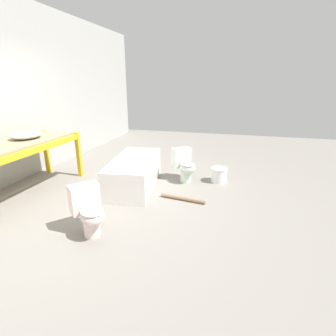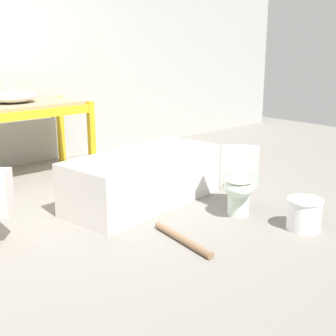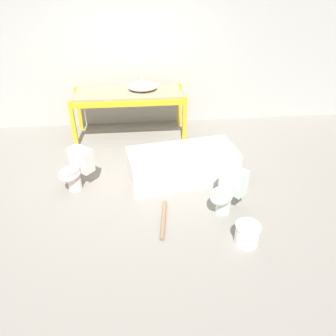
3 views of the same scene
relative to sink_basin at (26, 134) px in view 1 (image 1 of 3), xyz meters
The scene contains 8 objects.
ground_plane 1.70m from the sink_basin, 96.48° to the right, with size 12.00×12.00×0.00m, color gray.
shelving_rack 0.33m from the sink_basin, 163.29° to the right, with size 2.04×0.81×0.87m.
sink_basin is the anchor object (origin of this frame).
bathtub_main 1.87m from the sink_basin, 72.47° to the right, with size 1.70×0.93×0.50m.
toilet_near 2.73m from the sink_basin, 67.56° to the right, with size 0.59×0.56×0.59m.
toilet_far 2.12m from the sink_basin, 121.15° to the right, with size 0.56×0.59×0.59m.
bucket_white 3.39m from the sink_basin, 70.16° to the right, with size 0.30×0.30×0.27m.
loose_pipe 2.78m from the sink_basin, 86.56° to the right, with size 0.16×0.72×0.06m.
Camera 1 is at (-3.34, -1.98, 1.77)m, focal length 28.00 mm.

